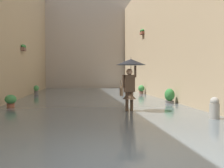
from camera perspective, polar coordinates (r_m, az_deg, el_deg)
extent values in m
plane|color=slate|center=(16.71, -4.38, -3.29)|extent=(61.12, 61.12, 0.00)
cube|color=#515B60|center=(16.71, -4.38, -3.04)|extent=(8.77, 30.45, 0.15)
cube|color=tan|center=(17.71, 11.85, 10.21)|extent=(1.80, 28.45, 8.16)
cube|color=brown|center=(20.99, 6.03, 10.12)|extent=(0.20, 0.70, 0.18)
ellipsoid|color=#2D7033|center=(21.02, 6.04, 10.55)|extent=(0.28, 0.76, 0.24)
cube|color=tan|center=(17.47, -21.05, 12.38)|extent=(1.80, 28.45, 9.45)
cube|color=brown|center=(17.59, -17.33, 6.67)|extent=(0.20, 0.70, 0.18)
ellipsoid|color=#387F3D|center=(17.60, -17.33, 7.19)|extent=(0.28, 0.76, 0.24)
cube|color=#A89989|center=(29.93, -5.35, 7.84)|extent=(11.57, 1.80, 9.24)
cube|color=black|center=(10.64, 3.01, -5.95)|extent=(0.14, 0.25, 0.10)
cylinder|color=#4C3828|center=(10.59, 3.02, -3.66)|extent=(0.13, 0.13, 0.76)
cube|color=black|center=(10.69, 3.95, -5.92)|extent=(0.14, 0.25, 0.10)
cylinder|color=#4C3828|center=(10.64, 3.95, -3.64)|extent=(0.13, 0.13, 0.76)
cube|color=#4C3828|center=(10.57, 3.49, 0.12)|extent=(0.40, 0.26, 0.64)
cone|color=#4C3828|center=(10.59, 3.49, -2.26)|extent=(0.55, 0.55, 0.28)
sphere|color=tan|center=(10.57, 3.50, 2.46)|extent=(0.23, 0.23, 0.23)
cylinder|color=#4C3828|center=(10.63, 4.69, 2.50)|extent=(0.09, 0.09, 0.44)
cylinder|color=#4C3828|center=(10.51, 2.29, 0.55)|extent=(0.09, 0.09, 0.48)
cylinder|color=black|center=(10.59, 3.81, 3.15)|extent=(0.02, 0.02, 0.48)
cone|color=black|center=(10.60, 3.81, 4.43)|extent=(1.11, 1.11, 0.22)
cylinder|color=black|center=(10.60, 3.82, 5.19)|extent=(0.01, 0.01, 0.08)
cube|color=#8C6B4C|center=(10.48, 1.89, -1.54)|extent=(0.09, 0.28, 0.32)
torus|color=#8C6B4C|center=(10.47, 1.89, -0.01)|extent=(0.05, 0.30, 0.30)
cylinder|color=#9E563D|center=(12.51, -19.65, -4.44)|extent=(0.30, 0.30, 0.30)
torus|color=brown|center=(12.49, -19.65, -3.77)|extent=(0.34, 0.34, 0.04)
ellipsoid|color=#428947|center=(12.48, -19.66, -2.90)|extent=(0.47, 0.47, 0.38)
cylinder|color=#66605B|center=(13.83, 11.46, -3.89)|extent=(0.39, 0.39, 0.24)
torus|color=#56524E|center=(13.82, 11.46, -3.39)|extent=(0.43, 0.43, 0.04)
ellipsoid|color=#2D7033|center=(13.80, 11.47, -2.14)|extent=(0.47, 0.47, 0.60)
cylinder|color=#66605B|center=(20.20, -14.93, -1.92)|extent=(0.30, 0.30, 0.38)
torus|color=#56524E|center=(20.18, -14.94, -1.39)|extent=(0.33, 0.33, 0.04)
ellipsoid|color=#428947|center=(20.17, -14.94, -0.83)|extent=(0.36, 0.36, 0.39)
cylinder|color=brown|center=(20.14, 5.89, -1.96)|extent=(0.29, 0.29, 0.32)
torus|color=brown|center=(20.13, 5.89, -1.50)|extent=(0.33, 0.33, 0.04)
ellipsoid|color=#387F3D|center=(20.12, 5.90, -0.86)|extent=(0.44, 0.44, 0.45)
cylinder|color=gray|center=(9.29, 19.85, -5.61)|extent=(0.30, 0.30, 0.61)
sphere|color=gray|center=(9.25, 19.88, -3.30)|extent=(0.27, 0.27, 0.27)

